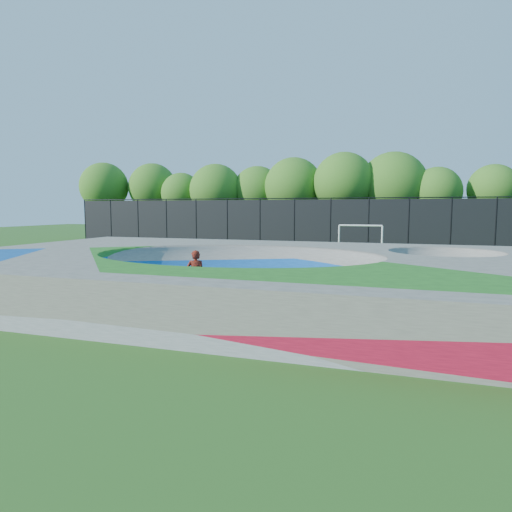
{
  "coord_description": "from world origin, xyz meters",
  "views": [
    {
      "loc": [
        6.15,
        -15.88,
        3.2
      ],
      "look_at": [
        -0.25,
        3.0,
        1.1
      ],
      "focal_mm": 32.0,
      "sensor_mm": 36.0,
      "label": 1
    }
  ],
  "objects": [
    {
      "name": "treeline",
      "position": [
        -0.84,
        25.96,
        5.07
      ],
      "size": [
        53.6,
        7.12,
        8.12
      ],
      "color": "#403120",
      "rests_on": "ground"
    },
    {
      "name": "soccer_goal",
      "position": [
        2.81,
        16.84,
        1.42
      ],
      "size": [
        3.1,
        0.12,
        2.04
      ],
      "color": "silver",
      "rests_on": "ground"
    },
    {
      "name": "skater",
      "position": [
        -0.85,
        -1.76,
        0.88
      ],
      "size": [
        0.74,
        0.61,
        1.76
      ],
      "primitive_type": "imported",
      "rotation": [
        0.0,
        0.0,
        3.48
      ],
      "color": "red",
      "rests_on": "ground"
    },
    {
      "name": "skate_deck",
      "position": [
        0.0,
        0.0,
        0.75
      ],
      "size": [
        22.0,
        14.0,
        1.5
      ],
      "primitive_type": "cube",
      "color": "gray",
      "rests_on": "ground"
    },
    {
      "name": "fence",
      "position": [
        0.0,
        21.0,
        2.1
      ],
      "size": [
        48.09,
        0.09,
        4.04
      ],
      "color": "black",
      "rests_on": "ground"
    },
    {
      "name": "skateboard",
      "position": [
        -0.85,
        -1.76,
        0.03
      ],
      "size": [
        0.81,
        0.43,
        0.05
      ],
      "primitive_type": "cube",
      "rotation": [
        0.0,
        0.0,
        0.29
      ],
      "color": "black",
      "rests_on": "ground"
    },
    {
      "name": "ground",
      "position": [
        0.0,
        0.0,
        0.0
      ],
      "size": [
        120.0,
        120.0,
        0.0
      ],
      "primitive_type": "plane",
      "color": "#235216",
      "rests_on": "ground"
    }
  ]
}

